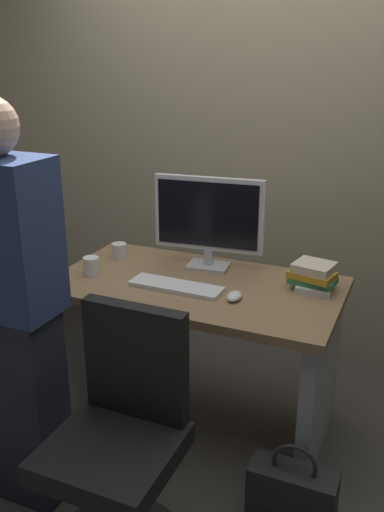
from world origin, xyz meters
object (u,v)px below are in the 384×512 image
mouse (234,296)px  cup_near_keyboard (91,266)px  office_chair (120,450)px  desk (196,330)px  handbag (292,496)px  keyboard (176,286)px  monitor (209,218)px  person_at_desk (10,311)px  cup_by_monitor (119,251)px  book_stack (313,277)px

mouse → cup_near_keyboard: 0.72m
cup_near_keyboard → office_chair: bearing=-51.6°
desk → handbag: bearing=-37.4°
mouse → desk: bearing=154.5°
keyboard → cup_near_keyboard: size_ratio=4.74×
monitor → mouse: size_ratio=5.40×
monitor → office_chair: bearing=-86.0°
desk → person_at_desk: size_ratio=0.81×
cup_by_monitor → handbag: 1.42m
office_chair → person_at_desk: size_ratio=0.57×
person_at_desk → cup_by_monitor: (-0.03, 0.86, -0.04)m
office_chair → mouse: size_ratio=9.40×
keyboard → cup_by_monitor: (-0.44, 0.24, 0.03)m
monitor → cup_by_monitor: 0.52m
mouse → cup_by_monitor: size_ratio=1.24×
person_at_desk → monitor: size_ratio=3.03×
desk → cup_near_keyboard: bearing=-167.5°
cup_near_keyboard → person_at_desk: bearing=-87.0°
keyboard → mouse: bearing=-1.4°
person_at_desk → cup_by_monitor: bearing=91.9°
desk → handbag: 0.85m
mouse → cup_by_monitor: 0.76m
mouse → handbag: 0.82m
keyboard → cup_by_monitor: bearing=152.2°
cup_by_monitor → desk: bearing=-16.1°
desk → mouse: (0.22, -0.11, 0.26)m
cup_by_monitor → handbag: cup_by_monitor is taller
desk → cup_by_monitor: size_ratio=16.40×
desk → keyboard: 0.28m
office_chair → book_stack: bearing=63.6°
keyboard → cup_near_keyboard: (-0.44, -0.02, 0.04)m
monitor → handbag: 1.27m
person_at_desk → book_stack: bearing=41.0°
keyboard → book_stack: (0.57, 0.23, 0.05)m
office_chair → monitor: 1.17m
office_chair → book_stack: office_chair is taller
person_at_desk → mouse: person_at_desk is taller
office_chair → keyboard: office_chair is taller
keyboard → cup_near_keyboard: bearing=-177.1°
monitor → cup_near_keyboard: 0.61m
keyboard → mouse: 0.28m
book_stack → office_chair: bearing=-116.4°
office_chair → cup_near_keyboard: (-0.55, 0.69, 0.38)m
keyboard → cup_near_keyboard: 0.44m
office_chair → cup_by_monitor: size_ratio=11.63×
desk → monitor: size_ratio=2.45×
cup_near_keyboard → cup_by_monitor: (0.00, 0.25, -0.00)m
handbag → book_stack: bearing=98.9°
desk → person_at_desk: person_at_desk is taller
monitor → book_stack: size_ratio=2.49×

